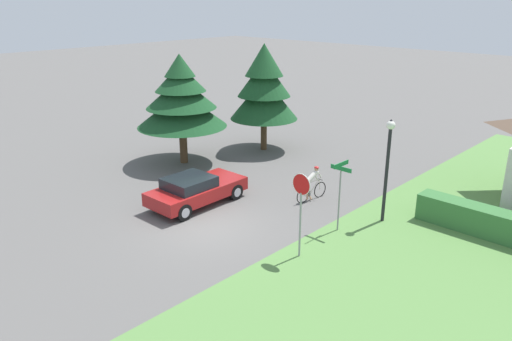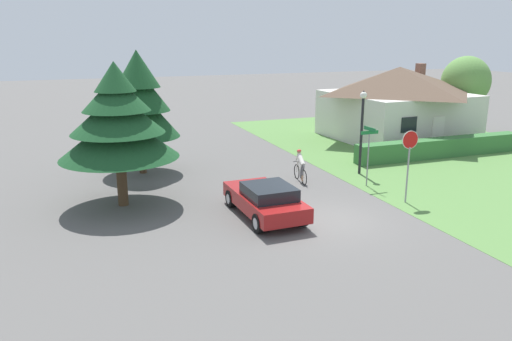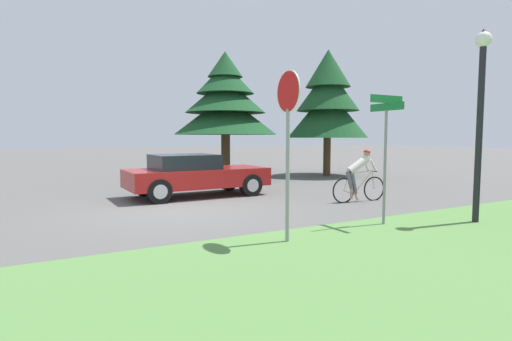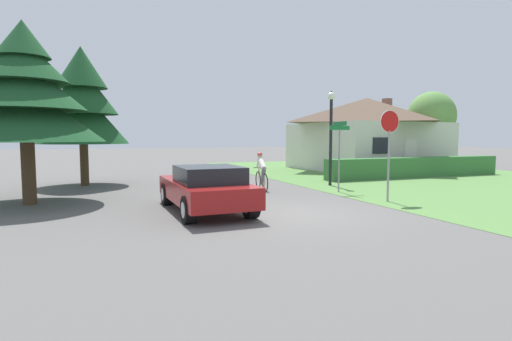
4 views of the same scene
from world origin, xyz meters
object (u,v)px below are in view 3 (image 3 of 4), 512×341
stop_sign (288,121)px  conifer_tall_near (225,103)px  conifer_tall_far (328,100)px  sedan_left_lane (195,175)px  cyclist (359,176)px  street_lamp (481,99)px  street_name_sign (386,136)px

stop_sign → conifer_tall_near: 11.67m
conifer_tall_near → conifer_tall_far: conifer_tall_far is taller
sedan_left_lane → cyclist: cyclist is taller
cyclist → conifer_tall_near: conifer_tall_near is taller
conifer_tall_far → conifer_tall_near: bearing=-107.4°
sedan_left_lane → stop_sign: bearing=-95.7°
cyclist → street_lamp: 3.90m
sedan_left_lane → stop_sign: (6.05, -0.48, 1.47)m
conifer_tall_far → sedan_left_lane: bearing=-66.9°
sedan_left_lane → street_name_sign: (5.84, 2.12, 1.21)m
street_name_sign → stop_sign: bearing=-85.5°
cyclist → street_lamp: bearing=-79.2°
street_lamp → conifer_tall_near: conifer_tall_near is taller
sedan_left_lane → street_lamp: 8.04m
street_name_sign → conifer_tall_near: conifer_tall_near is taller
cyclist → conifer_tall_near: bearing=100.1°
stop_sign → street_lamp: (0.61, 4.52, 0.53)m
cyclist → stop_sign: stop_sign is taller
street_name_sign → sedan_left_lane: bearing=-160.1°
street_lamp → conifer_tall_far: bearing=158.4°
street_name_sign → conifer_tall_far: (-9.27, 5.92, 1.75)m
stop_sign → conifer_tall_far: (-9.48, 8.52, 1.50)m
cyclist → sedan_left_lane: bearing=145.8°
street_name_sign → conifer_tall_far: conifer_tall_far is taller
street_lamp → conifer_tall_far: size_ratio=0.69×
street_lamp → street_name_sign: (-0.82, -1.93, -0.78)m
cyclist → conifer_tall_far: size_ratio=0.30×
street_name_sign → conifer_tall_far: 11.14m
sedan_left_lane → conifer_tall_far: size_ratio=0.72×
stop_sign → street_name_sign: 2.62m
street_name_sign → conifer_tall_far: bearing=147.4°
conifer_tall_near → cyclist: bearing=3.4°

